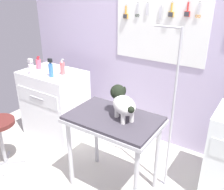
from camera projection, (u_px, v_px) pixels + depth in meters
rear_wall_panel at (156, 55)px, 3.05m from camera, size 4.00×0.11×2.30m
grooming_table at (113, 126)px, 2.36m from camera, size 0.87×0.56×0.83m
grooming_arm at (171, 122)px, 2.34m from camera, size 0.30×0.11×1.64m
dog at (122, 102)px, 2.25m from camera, size 0.37×0.30×0.29m
counter_left at (55, 104)px, 3.39m from camera, size 0.80×0.58×0.92m
spray_bottle_tall at (62, 68)px, 3.09m from camera, size 0.06×0.06×0.20m
pump_bottle_white at (38, 64)px, 3.30m from camera, size 0.07×0.07×0.17m
shampoo_bottle at (31, 68)px, 3.07m from camera, size 0.06×0.06×0.20m
spray_bottle_short at (51, 69)px, 2.99m from camera, size 0.05×0.05×0.23m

